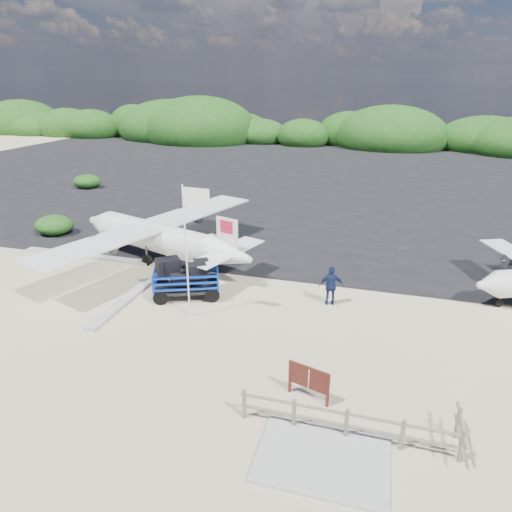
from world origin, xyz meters
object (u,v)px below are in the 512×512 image
(flagpole, at_px, (190,316))
(signboard, at_px, (308,399))
(crew_c, at_px, (331,286))
(aircraft_small, at_px, (265,164))
(aircraft_large, at_px, (494,221))
(baggage_cart, at_px, (187,297))
(crew_b, at_px, (204,260))
(crew_a, at_px, (194,276))

(flagpole, relative_size, signboard, 3.83)
(signboard, distance_m, crew_c, 6.76)
(aircraft_small, bearing_deg, crew_c, 87.02)
(signboard, xyz_separation_m, crew_c, (-0.17, 6.69, 0.92))
(signboard, relative_size, aircraft_large, 0.10)
(crew_c, relative_size, aircraft_large, 0.13)
(flagpole, distance_m, aircraft_small, 36.83)
(baggage_cart, bearing_deg, crew_b, 71.15)
(flagpole, relative_size, crew_a, 3.53)
(crew_c, height_order, aircraft_small, crew_c)
(flagpole, relative_size, crew_c, 3.13)
(flagpole, bearing_deg, aircraft_large, 50.99)
(crew_a, bearing_deg, flagpole, 130.53)
(crew_a, bearing_deg, aircraft_small, -58.78)
(flagpole, height_order, aircraft_small, flagpole)
(flagpole, bearing_deg, signboard, -34.02)
(crew_a, xyz_separation_m, aircraft_large, (15.93, 16.37, -0.81))
(flagpole, height_order, crew_b, flagpole)
(crew_a, height_order, aircraft_small, crew_a)
(signboard, height_order, crew_c, crew_c)
(crew_a, relative_size, aircraft_small, 0.24)
(crew_b, height_order, crew_c, crew_c)
(crew_b, bearing_deg, aircraft_small, -69.98)
(signboard, xyz_separation_m, aircraft_large, (9.36, 22.60, 0.00))
(flagpole, distance_m, crew_b, 4.36)
(signboard, height_order, aircraft_large, aircraft_large)
(crew_b, distance_m, crew_c, 6.78)
(signboard, height_order, crew_a, crew_a)
(flagpole, bearing_deg, aircraft_small, 99.95)
(crew_a, relative_size, aircraft_large, 0.11)
(signboard, xyz_separation_m, aircraft_small, (-12.15, 40.18, 0.00))
(baggage_cart, xyz_separation_m, crew_a, (0.10, 0.61, 0.81))
(baggage_cart, height_order, flagpole, flagpole)
(baggage_cart, distance_m, crew_a, 1.02)
(signboard, distance_m, crew_a, 9.08)
(flagpole, bearing_deg, baggage_cart, 117.34)
(crew_a, xyz_separation_m, crew_b, (-0.25, 1.82, 0.08))
(baggage_cart, distance_m, aircraft_large, 23.35)
(crew_b, distance_m, aircraft_large, 21.77)
(baggage_cart, height_order, crew_c, crew_c)
(crew_a, xyz_separation_m, aircraft_small, (-5.58, 33.96, -0.81))
(crew_a, bearing_deg, signboard, 158.42)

